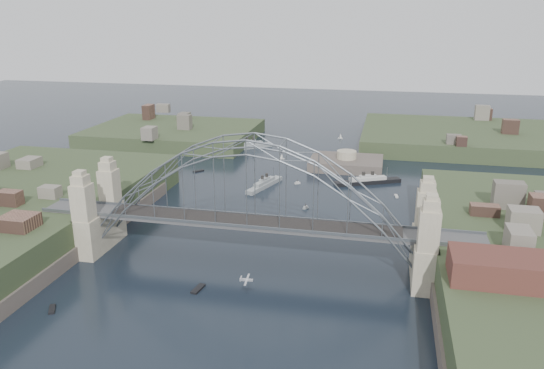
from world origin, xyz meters
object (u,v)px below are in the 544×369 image
(bridge, at_px, (251,202))
(ocean_liner, at_px, (368,181))
(fort_island, at_px, (346,169))
(naval_cruiser_near, at_px, (265,184))
(wharf_shed, at_px, (521,270))
(naval_cruiser_far, at_px, (250,146))

(bridge, xyz_separation_m, ocean_liner, (19.29, 55.05, -11.59))
(fort_island, xyz_separation_m, naval_cruiser_near, (-20.26, -24.12, 1.09))
(bridge, height_order, wharf_shed, bridge)
(naval_cruiser_far, bearing_deg, wharf_shed, -56.56)
(wharf_shed, relative_size, naval_cruiser_far, 1.43)
(wharf_shed, height_order, naval_cruiser_far, wharf_shed)
(bridge, xyz_separation_m, naval_cruiser_far, (-23.37, 88.02, -11.47))
(fort_island, relative_size, naval_cruiser_far, 1.57)
(naval_cruiser_near, xyz_separation_m, ocean_liner, (27.55, 9.17, -0.02))
(ocean_liner, bearing_deg, wharf_shed, -70.31)
(bridge, relative_size, ocean_liner, 4.55)
(fort_island, relative_size, naval_cruiser_near, 1.37)
(naval_cruiser_near, bearing_deg, ocean_liner, 18.40)
(fort_island, relative_size, wharf_shed, 1.10)
(bridge, height_order, fort_island, bridge)
(naval_cruiser_near, height_order, ocean_liner, naval_cruiser_near)
(fort_island, distance_m, naval_cruiser_far, 39.71)
(fort_island, height_order, naval_cruiser_near, fort_island)
(fort_island, height_order, ocean_liner, fort_island)
(bridge, height_order, naval_cruiser_far, bridge)
(bridge, xyz_separation_m, fort_island, (12.00, 70.00, -12.66))
(bridge, bearing_deg, fort_island, 80.27)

